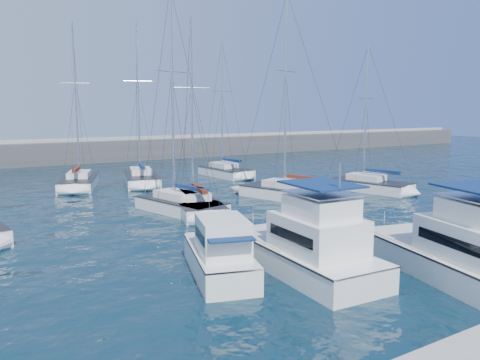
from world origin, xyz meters
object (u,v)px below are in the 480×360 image
motor_yacht_port_inner (308,249)px  sailboat_mid_b (180,205)px  motor_yacht_stbd_inner (464,255)px  motor_yacht_port_outer (220,256)px  sailboat_mid_d (293,193)px  sailboat_back_a (79,182)px  sailboat_back_b (141,178)px  sailboat_mid_c (195,205)px  sailboat_mid_e (370,185)px  sailboat_back_c (226,172)px

motor_yacht_port_inner → sailboat_mid_b: (0.33, 14.99, -0.58)m
motor_yacht_port_inner → motor_yacht_stbd_inner: size_ratio=0.85×
motor_yacht_port_outer → sailboat_mid_b: bearing=90.1°
sailboat_mid_b → sailboat_mid_d: bearing=-16.8°
sailboat_back_a → sailboat_back_b: sailboat_back_b is taller
motor_yacht_port_outer → sailboat_back_a: bearing=106.6°
sailboat_mid_c → motor_yacht_stbd_inner: bearing=-64.4°
motor_yacht_port_inner → sailboat_mid_c: bearing=88.0°
motor_yacht_port_inner → sailboat_mid_c: size_ratio=0.61×
sailboat_mid_c → sailboat_back_a: size_ratio=0.90×
motor_yacht_port_inner → motor_yacht_stbd_inner: bearing=-36.3°
motor_yacht_port_inner → sailboat_back_a: (-3.52, 30.37, -0.59)m
motor_yacht_port_inner → sailboat_mid_e: 23.90m
motor_yacht_stbd_inner → sailboat_mid_c: (-3.91, 18.84, -0.61)m
motor_yacht_stbd_inner → sailboat_back_b: (-2.70, 33.93, -0.59)m
motor_yacht_stbd_inner → sailboat_mid_b: sailboat_mid_b is taller
motor_yacht_port_outer → motor_yacht_stbd_inner: motor_yacht_stbd_inner is taller
motor_yacht_stbd_inner → motor_yacht_port_outer: bearing=158.9°
sailboat_mid_b → motor_yacht_port_outer: bearing=-121.6°
sailboat_back_a → motor_yacht_stbd_inner: bearing=-56.1°
sailboat_mid_b → sailboat_back_b: sailboat_back_b is taller
sailboat_mid_c → sailboat_back_b: size_ratio=0.87×
sailboat_mid_c → sailboat_back_c: 18.92m
sailboat_mid_b → sailboat_back_a: size_ratio=1.02×
motor_yacht_port_outer → motor_yacht_stbd_inner: 10.74m
sailboat_back_c → motor_yacht_port_outer: bearing=-125.0°
motor_yacht_stbd_inner → sailboat_mid_d: bearing=87.2°
motor_yacht_port_outer → sailboat_back_a: size_ratio=0.41×
sailboat_mid_e → sailboat_back_b: sailboat_back_b is taller
motor_yacht_port_inner → motor_yacht_stbd_inner: (5.22, -4.30, -0.00)m
sailboat_mid_d → sailboat_mid_c: bearing=161.4°
sailboat_mid_b → sailboat_mid_e: (18.84, -0.73, -0.04)m
motor_yacht_port_inner → sailboat_back_a: size_ratio=0.55×
motor_yacht_stbd_inner → sailboat_back_a: size_ratio=0.64×
sailboat_mid_b → sailboat_back_a: sailboat_mid_b is taller
sailboat_mid_d → sailboat_back_b: size_ratio=1.03×
sailboat_mid_b → sailboat_mid_d: size_ratio=0.96×
motor_yacht_port_inner → sailboat_back_a: 30.58m
motor_yacht_port_inner → sailboat_mid_d: 17.99m
sailboat_back_b → motor_yacht_stbd_inner: bearing=-70.5°
motor_yacht_stbd_inner → sailboat_back_c: sailboat_back_c is taller
motor_yacht_stbd_inner → sailboat_back_c: (7.32, 34.07, -0.59)m
sailboat_mid_c → sailboat_mid_d: sailboat_mid_d is taller
sailboat_mid_e → sailboat_back_a: sailboat_back_a is taller
sailboat_mid_c → sailboat_mid_d: size_ratio=0.85×
motor_yacht_port_inner → sailboat_back_a: bearing=99.8°
sailboat_mid_e → sailboat_back_a: (-22.69, 16.11, 0.03)m
sailboat_back_c → sailboat_mid_e: bearing=-71.9°
sailboat_back_a → sailboat_back_c: sailboat_back_a is taller
sailboat_back_b → motor_yacht_port_inner: bearing=-79.9°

